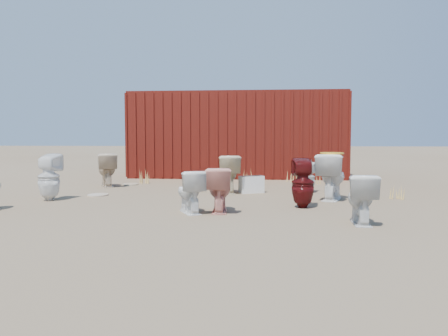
# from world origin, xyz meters

# --- Properties ---
(ground) EXTENTS (100.00, 100.00, 0.00)m
(ground) POSITION_xyz_m (0.00, 0.00, 0.00)
(ground) COLOR brown
(ground) RESTS_ON ground
(shipping_container) EXTENTS (6.00, 2.40, 2.40)m
(shipping_container) POSITION_xyz_m (0.00, 5.20, 1.20)
(shipping_container) COLOR #4E130D
(shipping_container) RESTS_ON ground
(toilet_front_pink) EXTENTS (0.42, 0.69, 0.68)m
(toilet_front_pink) POSITION_xyz_m (0.08, -1.15, 0.34)
(toilet_front_pink) COLOR #EC9988
(toilet_front_pink) RESTS_ON ground
(toilet_front_c) EXTENTS (0.60, 0.73, 0.65)m
(toilet_front_c) POSITION_xyz_m (-0.35, -1.28, 0.32)
(toilet_front_c) COLOR white
(toilet_front_c) RESTS_ON ground
(toilet_front_maroon) EXTENTS (0.38, 0.38, 0.80)m
(toilet_front_maroon) POSITION_xyz_m (1.39, -0.64, 0.40)
(toilet_front_maroon) COLOR #500D0E
(toilet_front_maroon) RESTS_ON ground
(toilet_front_e) EXTENTS (0.39, 0.66, 0.66)m
(toilet_front_e) POSITION_xyz_m (2.03, -1.90, 0.33)
(toilet_front_e) COLOR white
(toilet_front_e) RESTS_ON ground
(toilet_back_a) EXTENTS (0.43, 0.43, 0.84)m
(toilet_back_a) POSITION_xyz_m (-3.09, -0.22, 0.42)
(toilet_back_a) COLOR white
(toilet_back_a) RESTS_ON ground
(toilet_back_beige_left) EXTENTS (0.71, 0.87, 0.77)m
(toilet_back_beige_left) POSITION_xyz_m (-2.85, 2.06, 0.39)
(toilet_back_beige_left) COLOR beige
(toilet_back_beige_left) RESTS_ON ground
(toilet_back_beige_right) EXTENTS (0.59, 0.84, 0.77)m
(toilet_back_beige_right) POSITION_xyz_m (0.03, 1.14, 0.39)
(toilet_back_beige_right) COLOR beige
(toilet_back_beige_right) RESTS_ON ground
(toilet_back_yellowlid) EXTENTS (0.70, 0.93, 0.84)m
(toilet_back_yellowlid) POSITION_xyz_m (1.99, 0.34, 0.42)
(toilet_back_yellowlid) COLOR white
(toilet_back_yellowlid) RESTS_ON ground
(toilet_back_e) EXTENTS (0.36, 0.36, 0.63)m
(toilet_back_e) POSITION_xyz_m (1.67, 1.33, 0.32)
(toilet_back_e) COLOR silver
(toilet_back_e) RESTS_ON ground
(yellow_lid) EXTENTS (0.42, 0.53, 0.02)m
(yellow_lid) POSITION_xyz_m (1.99, 0.34, 0.85)
(yellow_lid) COLOR gold
(yellow_lid) RESTS_ON toilet_back_yellowlid
(loose_tank) EXTENTS (0.54, 0.41, 0.35)m
(loose_tank) POSITION_xyz_m (0.51, 1.18, 0.17)
(loose_tank) COLOR white
(loose_tank) RESTS_ON ground
(loose_lid_near) EXTENTS (0.42, 0.53, 0.02)m
(loose_lid_near) POSITION_xyz_m (-2.47, 0.50, 0.01)
(loose_lid_near) COLOR #C7AE90
(loose_lid_near) RESTS_ON ground
(loose_lid_far) EXTENTS (0.39, 0.49, 0.02)m
(loose_lid_far) POSITION_xyz_m (-2.42, 2.47, 0.01)
(loose_lid_far) COLOR #BCAD89
(loose_lid_far) RESTS_ON ground
(weed_clump_a) EXTENTS (0.36, 0.36, 0.32)m
(weed_clump_a) POSITION_xyz_m (-2.15, 2.80, 0.16)
(weed_clump_a) COLOR tan
(weed_clump_a) RESTS_ON ground
(weed_clump_b) EXTENTS (0.32, 0.32, 0.32)m
(weed_clump_b) POSITION_xyz_m (0.37, 2.91, 0.16)
(weed_clump_b) COLOR tan
(weed_clump_b) RESTS_ON ground
(weed_clump_c) EXTENTS (0.36, 0.36, 0.28)m
(weed_clump_c) POSITION_xyz_m (2.22, 2.98, 0.14)
(weed_clump_c) COLOR tan
(weed_clump_c) RESTS_ON ground
(weed_clump_d) EXTENTS (0.30, 0.30, 0.29)m
(weed_clump_d) POSITION_xyz_m (-0.55, 3.50, 0.14)
(weed_clump_d) COLOR tan
(weed_clump_d) RESTS_ON ground
(weed_clump_e) EXTENTS (0.34, 0.34, 0.30)m
(weed_clump_e) POSITION_xyz_m (1.53, 3.50, 0.15)
(weed_clump_e) COLOR tan
(weed_clump_e) RESTS_ON ground
(weed_clump_f) EXTENTS (0.28, 0.28, 0.24)m
(weed_clump_f) POSITION_xyz_m (3.24, 0.55, 0.12)
(weed_clump_f) COLOR tan
(weed_clump_f) RESTS_ON ground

